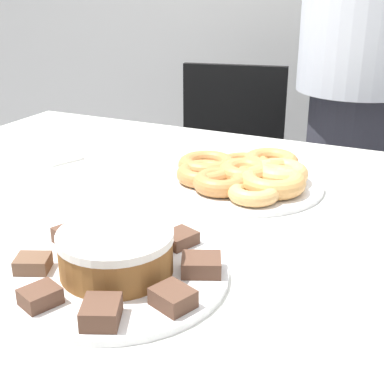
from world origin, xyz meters
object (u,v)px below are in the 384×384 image
object	(u,v)px
office_chair_left	(225,194)
plate_cake	(117,274)
frosted_cake	(116,252)
napkin	(57,157)
plate_donuts	(244,184)
person_standing	(357,71)

from	to	relation	value
office_chair_left	plate_cake	xyz separation A→B (m)	(0.30, -1.20, 0.36)
frosted_cake	napkin	distance (m)	0.60
plate_donuts	napkin	size ratio (longest dim) A/B	2.53
plate_cake	plate_donuts	distance (m)	0.43
office_chair_left	napkin	size ratio (longest dim) A/B	6.73
plate_donuts	frosted_cake	world-z (taller)	frosted_cake
napkin	plate_donuts	bearing A→B (deg)	2.08
plate_donuts	frosted_cake	bearing A→B (deg)	-95.51
plate_donuts	person_standing	bearing A→B (deg)	82.99
person_standing	office_chair_left	world-z (taller)	person_standing
plate_cake	frosted_cake	distance (m)	0.04
plate_cake	napkin	distance (m)	0.60
person_standing	office_chair_left	xyz separation A→B (m)	(-0.44, 0.00, -0.49)
person_standing	plate_cake	distance (m)	1.21
plate_donuts	napkin	distance (m)	0.47
plate_cake	office_chair_left	bearing A→B (deg)	104.04
plate_cake	napkin	bearing A→B (deg)	136.58
plate_donuts	napkin	bearing A→B (deg)	-177.92
plate_cake	plate_donuts	xyz separation A→B (m)	(0.04, 0.43, 0.00)
frosted_cake	napkin	bearing A→B (deg)	136.58
person_standing	frosted_cake	distance (m)	1.21
napkin	person_standing	bearing A→B (deg)	54.26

